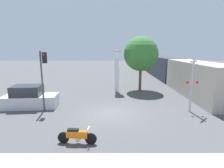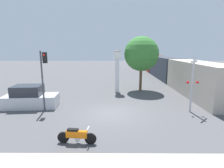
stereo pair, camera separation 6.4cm
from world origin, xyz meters
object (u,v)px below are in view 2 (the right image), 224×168
at_px(traffic_light, 44,70).
at_px(parked_car, 30,98).
at_px(clock_tower, 117,64).
at_px(freight_train, 165,68).
at_px(motorcycle, 77,136).
at_px(railroad_crossing_signal, 192,83).
at_px(street_tree, 141,54).

xyz_separation_m(traffic_light, parked_car, (-1.58, 0.79, -2.36)).
xyz_separation_m(clock_tower, freight_train, (8.11, 9.90, -1.36)).
bearing_deg(freight_train, motorcycle, -116.59).
bearing_deg(railroad_crossing_signal, traffic_light, 178.74).
bearing_deg(parked_car, clock_tower, 31.07).
bearing_deg(traffic_light, railroad_crossing_signal, -1.26).
bearing_deg(clock_tower, freight_train, 50.68).
distance_m(motorcycle, railroad_crossing_signal, 9.10).
distance_m(motorcycle, clock_tower, 11.34).
bearing_deg(railroad_crossing_signal, street_tree, 111.26).
distance_m(motorcycle, traffic_light, 6.47).
distance_m(railroad_crossing_signal, parked_car, 12.69).
relative_size(motorcycle, parked_car, 0.46).
distance_m(traffic_light, railroad_crossing_signal, 11.02).
height_order(clock_tower, parked_car, clock_tower).
relative_size(traffic_light, railroad_crossing_signal, 1.10).
height_order(motorcycle, parked_car, parked_car).
height_order(railroad_crossing_signal, parked_car, railroad_crossing_signal).
height_order(freight_train, street_tree, street_tree).
height_order(clock_tower, railroad_crossing_signal, clock_tower).
distance_m(clock_tower, traffic_light, 8.17).
xyz_separation_m(motorcycle, freight_train, (10.36, 20.69, 1.28)).
xyz_separation_m(motorcycle, parked_car, (-4.93, 5.63, 0.33)).
height_order(freight_train, traffic_light, traffic_light).
bearing_deg(clock_tower, street_tree, 15.20).
distance_m(freight_train, street_tree, 10.92).
distance_m(freight_train, railroad_crossing_signal, 16.33).
bearing_deg(motorcycle, traffic_light, 129.72).
relative_size(railroad_crossing_signal, street_tree, 0.68).
bearing_deg(motorcycle, railroad_crossing_signal, 36.17).
xyz_separation_m(clock_tower, parked_car, (-7.18, -5.17, -2.31)).
distance_m(clock_tower, parked_car, 9.14).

